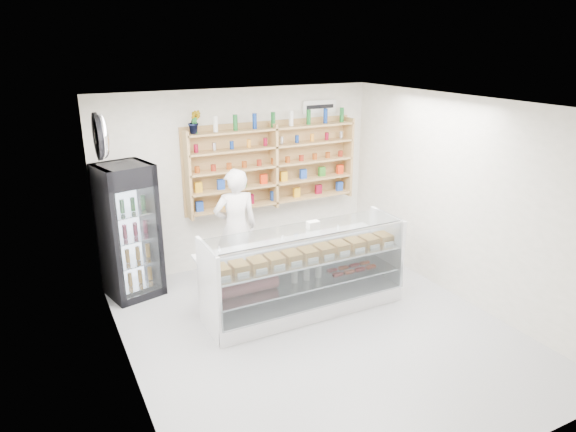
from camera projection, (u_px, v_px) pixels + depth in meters
room at (322, 227)px, 6.00m from camera, size 5.00×5.00×5.00m
display_counter at (304, 287)px, 6.88m from camera, size 2.70×0.81×1.18m
shop_worker at (236, 228)px, 7.47m from camera, size 0.69×0.50×1.77m
drinks_cooler at (129, 231)px, 7.12m from camera, size 0.82×0.81×1.91m
wall_shelving at (274, 165)px, 8.12m from camera, size 2.84×0.28×1.33m
potted_plant at (194, 122)px, 7.33m from camera, size 0.23×0.21×0.34m
security_mirror at (102, 136)px, 5.73m from camera, size 0.15×0.50×0.50m
wall_sign at (320, 107)px, 8.34m from camera, size 0.62×0.03×0.20m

